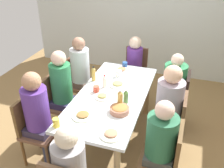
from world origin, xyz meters
TOP-DOWN VIEW (x-y plane):
  - ground_plane at (0.00, 0.00)m, footprint 5.71×5.71m
  - wall_left at (-2.37, 0.00)m, footprint 0.12×5.00m
  - dining_table at (0.00, 0.00)m, footprint 1.81×0.84m
  - chair_0 at (0.00, 0.80)m, footprint 0.40×0.40m
  - person_0 at (-0.00, 0.71)m, footprint 0.32×0.32m
  - chair_1 at (0.60, -0.80)m, footprint 0.40×0.40m
  - person_1 at (0.60, -0.71)m, footprint 0.30×0.30m
  - chair_2 at (-0.60, 0.80)m, footprint 0.40×0.40m
  - person_2 at (-0.60, 0.71)m, footprint 0.31×0.31m
  - chair_3 at (0.60, 0.80)m, footprint 0.40×0.40m
  - person_3 at (0.60, 0.71)m, footprint 0.31×0.31m
  - chair_4 at (0.00, -0.80)m, footprint 0.40×0.40m
  - person_4 at (0.00, -0.71)m, footprint 0.30×0.30m
  - chair_5 at (-0.60, -0.80)m, footprint 0.40×0.40m
  - person_5 at (-0.60, -0.71)m, footprint 0.30×0.30m
  - person_6 at (1.19, 0.00)m, footprint 0.30×0.30m
  - chair_7 at (-1.29, 0.00)m, footprint 0.40×0.40m
  - person_7 at (-1.19, 0.00)m, footprint 0.30×0.30m
  - plate_0 at (-0.25, -0.00)m, footprint 0.25×0.25m
  - plate_1 at (0.11, -0.09)m, footprint 0.20×0.20m
  - plate_2 at (-0.69, -0.07)m, footprint 0.24×0.24m
  - plate_3 at (0.55, -0.16)m, footprint 0.25×0.25m
  - plate_4 at (0.74, 0.24)m, footprint 0.24×0.24m
  - bowl_0 at (0.34, 0.20)m, footprint 0.23×0.23m
  - cup_0 at (-0.49, -0.06)m, footprint 0.12×0.08m
  - cup_1 at (-0.82, -0.06)m, footprint 0.11×0.08m
  - cup_2 at (0.00, -0.21)m, footprint 0.12×0.08m
  - cup_3 at (0.79, -0.35)m, footprint 0.11×0.07m
  - bottle_0 at (-0.27, -0.36)m, footprint 0.06×0.06m
  - bottle_1 at (0.23, 0.18)m, footprint 0.06×0.06m
  - bottle_2 at (-0.14, -0.15)m, footprint 0.05×0.05m
  - bottle_3 at (0.13, 0.22)m, footprint 0.06×0.06m

SIDE VIEW (x-z plane):
  - ground_plane at x=0.00m, z-range 0.00..0.00m
  - chair_0 at x=0.00m, z-range 0.06..0.96m
  - chair_1 at x=0.60m, z-range 0.06..0.96m
  - chair_2 at x=-0.60m, z-range 0.06..0.96m
  - chair_3 at x=0.60m, z-range 0.06..0.96m
  - chair_4 at x=0.00m, z-range 0.06..0.96m
  - chair_5 at x=-0.60m, z-range 0.06..0.96m
  - chair_7 at x=-1.29m, z-range 0.06..0.96m
  - dining_table at x=0.00m, z-range 0.29..1.07m
  - person_7 at x=-1.19m, z-range 0.11..1.26m
  - person_6 at x=1.19m, z-range 0.12..1.29m
  - person_2 at x=-0.60m, z-range 0.12..1.31m
  - person_3 at x=0.60m, z-range 0.12..1.31m
  - person_5 at x=-0.60m, z-range 0.12..1.38m
  - person_4 at x=0.00m, z-range 0.12..1.39m
  - person_1 at x=0.60m, z-range 0.12..1.39m
  - person_0 at x=0.00m, z-range 0.13..1.42m
  - plate_1 at x=0.11m, z-range 0.77..0.81m
  - plate_2 at x=-0.69m, z-range 0.77..0.81m
  - plate_3 at x=0.55m, z-range 0.77..0.81m
  - plate_0 at x=-0.25m, z-range 0.77..0.81m
  - plate_4 at x=0.74m, z-range 0.77..0.81m
  - cup_2 at x=0.00m, z-range 0.78..0.86m
  - bowl_0 at x=0.34m, z-range 0.78..0.86m
  - cup_1 at x=-0.82m, z-range 0.78..0.86m
  - cup_0 at x=-0.49m, z-range 0.78..0.87m
  - cup_3 at x=0.79m, z-range 0.78..0.88m
  - bottle_2 at x=-0.14m, z-range 0.77..0.95m
  - bottle_3 at x=0.13m, z-range 0.77..0.95m
  - bottle_0 at x=-0.27m, z-range 0.77..0.99m
  - bottle_1 at x=0.23m, z-range 0.77..1.00m
  - wall_left at x=-2.37m, z-range 0.00..2.60m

